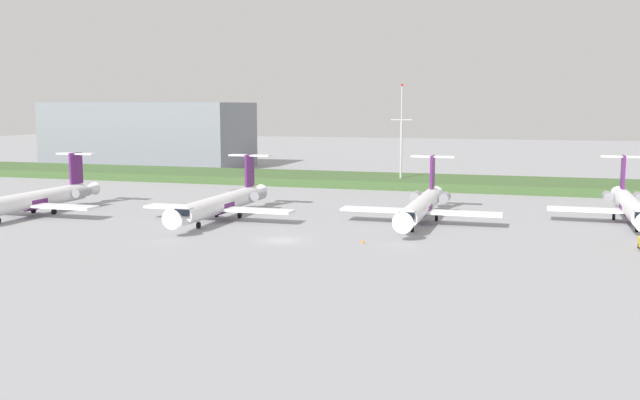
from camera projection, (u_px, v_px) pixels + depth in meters
ground_plane at (344, 208)px, 116.70m from camera, size 500.00×500.00×0.00m
grass_berm at (386, 181)px, 149.90m from camera, size 320.00×20.00×1.72m
regional_jet_nearest at (35, 199)px, 108.01m from camera, size 22.81×31.00×9.00m
regional_jet_second at (223, 203)px, 104.19m from camera, size 22.81×31.00×9.00m
regional_jet_third at (422, 205)px, 101.52m from camera, size 22.81×31.00×9.00m
regional_jet_fourth at (630, 205)px, 101.47m from camera, size 22.81×31.00×9.00m
antenna_mast at (401, 144)px, 146.16m from camera, size 4.40×0.50×21.19m
distant_hangar at (149, 135)px, 194.58m from camera, size 54.43×24.43×17.53m
safety_cone_front_marker at (363, 241)px, 86.39m from camera, size 0.44×0.44×0.55m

